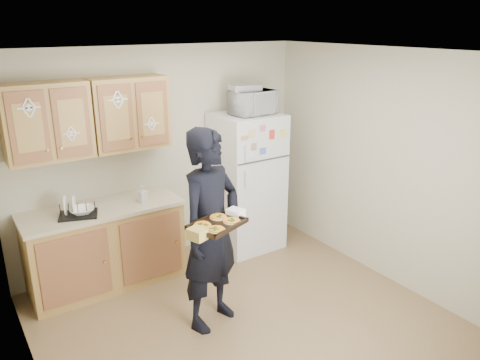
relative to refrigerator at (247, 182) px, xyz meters
name	(u,v)px	position (x,y,z in m)	size (l,w,h in m)	color
floor	(249,326)	(-0.95, -1.43, -0.85)	(3.60, 3.60, 0.00)	brown
ceiling	(251,53)	(-0.95, -1.43, 1.65)	(3.60, 3.60, 0.00)	silver
wall_back	(162,156)	(-0.95, 0.37, 0.40)	(3.60, 0.04, 2.50)	#B1AB8F
wall_front	(433,302)	(-0.95, -3.23, 0.40)	(3.60, 0.04, 2.50)	#B1AB8F
wall_left	(26,259)	(-2.75, -1.43, 0.40)	(0.04, 3.60, 2.50)	#B1AB8F
wall_right	(389,169)	(0.85, -1.43, 0.40)	(0.04, 3.60, 2.50)	#B1AB8F
refrigerator	(247,182)	(0.00, 0.00, 0.00)	(0.75, 0.70, 1.70)	silver
base_cabinet	(106,248)	(-1.80, 0.05, -0.42)	(1.60, 0.60, 0.86)	olive
countertop	(102,209)	(-1.80, 0.05, 0.03)	(1.64, 0.64, 0.04)	beige
upper_cab_left	(47,122)	(-2.20, 0.18, 0.98)	(0.80, 0.33, 0.75)	olive
upper_cab_right	(129,113)	(-1.38, 0.18, 0.98)	(0.80, 0.33, 0.75)	olive
cereal_box	(268,218)	(0.52, 0.24, -0.69)	(0.20, 0.07, 0.32)	gold
person	(211,231)	(-1.19, -1.16, 0.10)	(0.69, 0.45, 1.89)	black
baking_tray	(217,225)	(-1.29, -1.44, 0.29)	(0.45, 0.33, 0.04)	black
pizza_front_left	(216,229)	(-1.36, -1.55, 0.30)	(0.15, 0.15, 0.02)	yellow
pizza_front_right	(232,221)	(-1.17, -1.48, 0.30)	(0.15, 0.15, 0.02)	yellow
pizza_back_left	(202,225)	(-1.41, -1.41, 0.30)	(0.15, 0.15, 0.02)	yellow
pizza_back_right	(218,217)	(-1.22, -1.34, 0.30)	(0.15, 0.15, 0.02)	yellow
microwave	(253,102)	(0.04, -0.05, 0.99)	(0.51, 0.34, 0.28)	silver
foil_pan	(245,88)	(-0.04, -0.02, 1.16)	(0.33, 0.23, 0.07)	silver
dish_rack	(78,209)	(-2.06, -0.04, 0.12)	(0.36, 0.27, 0.15)	black
bowl	(82,210)	(-2.03, -0.04, 0.10)	(0.24, 0.24, 0.06)	white
soap_bottle	(142,194)	(-1.38, -0.03, 0.14)	(0.08, 0.08, 0.18)	silver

